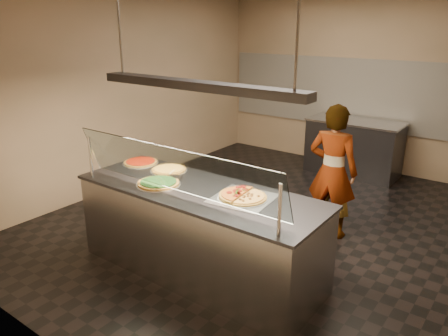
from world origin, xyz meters
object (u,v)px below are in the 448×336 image
Objects in this scene: half_pizza_pepperoni at (234,192)px; prep_table at (354,147)px; pizza_tomato at (141,162)px; worker at (333,172)px; pizza_cheese at (169,169)px; pizza_spinach at (159,183)px; half_pizza_sausage at (252,198)px; heat_lamp_housing at (196,85)px; serving_counter at (199,232)px; perforated_tray at (243,198)px; pizza_spatula at (174,174)px; sneeze_guard at (174,170)px.

prep_table is at bearing 93.94° from half_pizza_pepperoni.
pizza_tomato is 2.26m from worker.
pizza_tomato is at bearing -179.67° from pizza_cheese.
half_pizza_pepperoni is 1.02× the size of pizza_spinach.
half_pizza_sausage is at bearing -5.90° from pizza_tomato.
half_pizza_pepperoni is 1.06m from heat_lamp_housing.
perforated_tray is (0.48, 0.07, 0.47)m from serving_counter.
half_pizza_sausage is 1.23m from pizza_cheese.
half_pizza_sausage is at bearing 6.56° from heat_lamp_housing.
pizza_tomato is (-0.45, -0.00, 0.00)m from pizza_cheese.
pizza_cheese is 3.84m from prep_table.
pizza_spinach reaches higher than perforated_tray.
pizza_spatula is (-0.04, 0.27, 0.01)m from pizza_spinach.
perforated_tray is 1.30× the size of pizza_spinach.
perforated_tray is 0.94m from pizza_spatula.
half_pizza_pepperoni reaches higher than pizza_spatula.
perforated_tray is 0.39× the size of prep_table.
pizza_spinach is 0.30× the size of prep_table.
half_pizza_sausage is at bearing 11.54° from pizza_spinach.
half_pizza_sausage is 1.05m from pizza_spatula.
heat_lamp_housing reaches higher than pizza_spinach.
heat_lamp_housing is at bearing -12.59° from pizza_tomato.
pizza_spinach is (-0.79, -0.21, -0.02)m from half_pizza_pepperoni.
pizza_cheese is 1.21m from heat_lamp_housing.
heat_lamp_housing is (-0.48, -0.07, 1.01)m from perforated_tray.
worker reaches higher than pizza_cheese.
sneeze_guard is at bearing -132.45° from half_pizza_pepperoni.
prep_table is at bearing 82.77° from pizza_spinach.
pizza_spinach is at bearing -168.46° from half_pizza_sausage.
half_pizza_pepperoni is 0.29× the size of worker.
pizza_cheese reaches higher than serving_counter.
half_pizza_sausage is 0.29× the size of worker.
worker reaches higher than pizza_spinach.
prep_table is (0.56, 3.84, -0.49)m from pizza_spatula.
pizza_spatula is at bearing 163.75° from serving_counter.
pizza_cheese is (-1.22, 0.17, -0.01)m from half_pizza_sausage.
pizza_spinach reaches higher than prep_table.
heat_lamp_housing reaches higher than prep_table.
half_pizza_pepperoni reaches higher than pizza_spinach.
heat_lamp_housing is (-0.71, -1.62, 1.14)m from worker.
pizza_cheese is at bearing 119.26° from pizza_spinach.
heat_lamp_housing reaches higher than sneeze_guard.
pizza_tomato is at bearing 151.50° from sneeze_guard.
serving_counter is 1.61× the size of worker.
heat_lamp_housing reaches higher than serving_counter.
half_pizza_pepperoni is (0.38, 0.07, 0.50)m from serving_counter.
heat_lamp_housing is (0.63, -0.24, 1.01)m from pizza_cheese.
half_pizza_sausage is 1.99× the size of pizza_spatula.
heat_lamp_housing reaches higher than pizza_tomato.
worker is (0.71, 1.96, -0.41)m from sneeze_guard.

